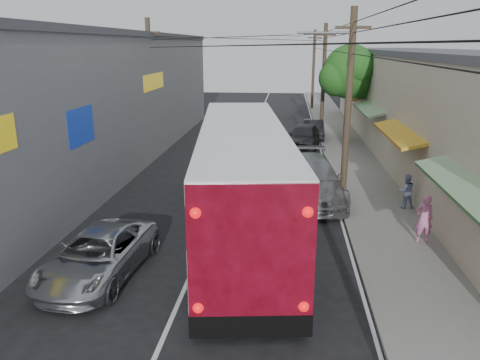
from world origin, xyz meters
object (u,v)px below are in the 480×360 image
object	(u,v)px
jeepney	(99,255)
coach_bus	(242,178)
parked_suv	(311,179)
parked_car_mid	(304,136)
parked_car_far	(314,130)
pedestrian_near	(424,219)
pedestrian_far	(406,191)

from	to	relation	value
jeepney	coach_bus	bearing A→B (deg)	50.31
jeepney	parked_suv	size ratio (longest dim) A/B	0.78
coach_bus	parked_car_mid	bearing A→B (deg)	72.44
parked_car_far	pedestrian_near	xyz separation A→B (m)	(2.76, -18.54, 0.30)
parked_suv	parked_car_far	world-z (taller)	parked_suv
coach_bus	parked_suv	xyz separation A→B (m)	(2.61, 4.03, -1.11)
pedestrian_far	pedestrian_near	bearing A→B (deg)	76.01
coach_bus	parked_suv	size ratio (longest dim) A/B	2.21
parked_car_mid	pedestrian_far	distance (m)	12.15
pedestrian_near	pedestrian_far	world-z (taller)	pedestrian_near
jeepney	pedestrian_near	distance (m)	10.50
coach_bus	parked_car_far	xyz separation A→B (m)	(3.41, 17.89, -1.35)
jeepney	parked_car_mid	size ratio (longest dim) A/B	1.02
coach_bus	jeepney	size ratio (longest dim) A/B	2.84
parked_suv	parked_car_far	distance (m)	13.89
coach_bus	parked_suv	distance (m)	4.93
jeepney	parked_car_far	size ratio (longest dim) A/B	1.21
coach_bus	pedestrian_near	xyz separation A→B (m)	(6.17, -0.65, -1.06)
parked_car_far	pedestrian_near	world-z (taller)	pedestrian_near
parked_car_mid	pedestrian_far	world-z (taller)	parked_car_mid
pedestrian_near	pedestrian_far	distance (m)	3.51
jeepney	pedestrian_near	xyz separation A→B (m)	(10.00, 3.21, 0.28)
pedestrian_near	parked_suv	bearing A→B (deg)	-57.44
parked_car_mid	pedestrian_near	bearing A→B (deg)	-69.92
parked_car_far	pedestrian_far	bearing A→B (deg)	-78.17
pedestrian_near	parked_car_mid	bearing A→B (deg)	-81.40
parked_car_mid	pedestrian_far	bearing A→B (deg)	-65.01
coach_bus	jeepney	distance (m)	5.60
jeepney	parked_suv	xyz separation A→B (m)	(6.44, 7.89, 0.23)
coach_bus	parked_car_far	bearing A→B (deg)	71.93
jeepney	parked_car_far	xyz separation A→B (m)	(7.24, 21.76, -0.01)
coach_bus	parked_suv	world-z (taller)	coach_bus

